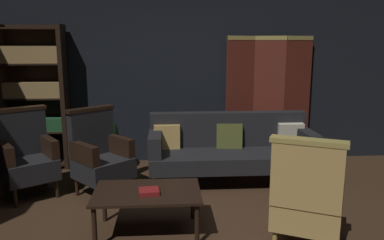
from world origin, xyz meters
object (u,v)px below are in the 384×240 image
Objects in this scene: folding_screen at (269,98)px; coffee_table at (147,196)px; velvet_couch at (230,147)px; book_red_leather at (149,191)px; bookshelf at (35,93)px; armchair_wing_right at (27,155)px; armchair_wing_left at (100,155)px; potted_plant at (98,139)px; armchair_gilt_accent at (307,197)px.

coffee_table is (-1.72, -2.15, -0.61)m from folding_screen.
velvet_couch is 1.76m from book_red_leather.
book_red_leather is (1.70, -2.18, -0.65)m from bookshelf.
armchair_wing_right is at bearing -78.76° from bookshelf.
armchair_wing_left is (-1.63, -0.38, 0.04)m from velvet_couch.
armchair_wing_right is 1.85m from book_red_leather.
bookshelf is (-3.40, -0.03, 0.11)m from folding_screen.
potted_plant is (-1.78, 0.38, 0.05)m from velvet_couch.
potted_plant is 1.99m from book_red_leather.
armchair_gilt_accent is 1.00× the size of armchair_wing_left.
bookshelf is 2.80m from coffee_table.
armchair_wing_left is at bearing -46.20° from bookshelf.
coffee_table is 0.96× the size of armchair_gilt_accent.
armchair_gilt_accent is at bearing -78.70° from velvet_couch.
book_red_leather reaches higher than coffee_table.
folding_screen is at bearing 8.96° from potted_plant.
velvet_couch is 2.04× the size of armchair_wing_left.
coffee_table is 0.09m from book_red_leather.
armchair_wing_left is (-1.99, 1.41, 0.00)m from armchair_gilt_accent.
armchair_wing_right reaches higher than coffee_table.
book_red_leather is (0.63, -1.07, -0.05)m from armchair_wing_left.
bookshelf is 1.97× the size of armchair_wing_left.
potted_plant is (0.92, -0.36, -0.59)m from bookshelf.
armchair_wing_right is at bearing 143.19° from book_red_leather.
coffee_table is at bearing 107.36° from book_red_leather.
velvet_couch is at bearing 7.68° from armchair_wing_right.
folding_screen is at bearing 52.46° from book_red_leather.
folding_screen is at bearing 0.58° from bookshelf.
velvet_couch is (2.70, -0.74, -0.64)m from bookshelf.
bookshelf is 1.97× the size of armchair_gilt_accent.
velvet_couch is 2.04× the size of armchair_wing_right.
velvet_couch is 11.52× the size of book_red_leather.
bookshelf is at bearing 158.75° from potted_plant.
bookshelf is 2.05× the size of coffee_table.
bookshelf is 11.14× the size of book_red_leather.
armchair_wing_left is (-0.61, 1.01, 0.12)m from coffee_table.
armchair_wing_left is (1.07, -1.12, -0.60)m from bookshelf.
coffee_table is at bearing -51.67° from bookshelf.
armchair_wing_right is at bearing -160.82° from folding_screen.
armchair_wing_left is at bearing -2.75° from armchair_wing_right.
armchair_gilt_accent is 5.65× the size of book_red_leather.
folding_screen is 2.83m from coffee_table.
armchair_wing_left is 5.65× the size of book_red_leather.
armchair_wing_left is (-2.33, -1.15, -0.50)m from folding_screen.
potted_plant is 4.69× the size of book_red_leather.
folding_screen reaches higher than potted_plant.
armchair_wing_left is 1.21× the size of potted_plant.
book_red_leather is at bearing -127.54° from folding_screen.
armchair_gilt_accent is at bearing -16.49° from coffee_table.
armchair_gilt_accent and armchair_wing_left have the same top height.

